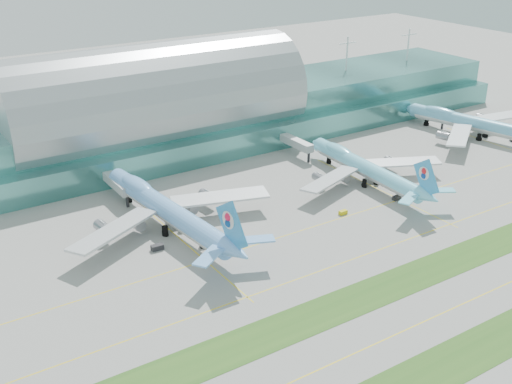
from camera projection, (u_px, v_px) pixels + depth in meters
ground at (375, 298)px, 162.22m from camera, size 700.00×700.00×0.00m
terminal at (155, 117)px, 255.07m from camera, size 340.00×69.10×36.00m
grass_strip_near at (462, 357)px, 140.77m from camera, size 420.00×12.00×0.08m
grass_strip_far at (369, 294)px, 163.74m from camera, size 420.00×12.00×0.08m
taxiline_b at (415, 326)px, 151.50m from camera, size 420.00×0.35×0.01m
taxiline_c at (330, 268)px, 176.00m from camera, size 420.00×0.35×0.01m
taxiline_d at (283, 236)px, 192.84m from camera, size 420.00×0.35×0.01m
airliner_b at (165, 208)px, 195.59m from camera, size 68.91×78.51×21.60m
airliner_c at (364, 167)px, 228.95m from camera, size 60.61×68.91×18.96m
airliner_d at (475, 123)px, 274.55m from camera, size 63.33×72.97×20.29m
gse_c at (157, 247)px, 184.85m from camera, size 3.65×2.01×1.59m
gse_d at (206, 244)px, 186.59m from camera, size 3.81×1.96×1.56m
gse_e at (343, 212)px, 206.49m from camera, size 2.85×1.56×1.30m
gse_f at (397, 198)px, 216.82m from camera, size 3.24×1.81×1.46m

